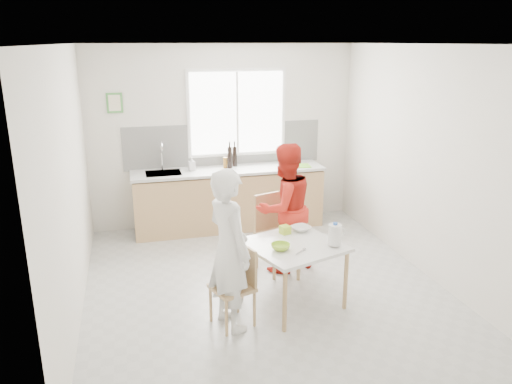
{
  "coord_description": "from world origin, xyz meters",
  "views": [
    {
      "loc": [
        -1.4,
        -5.07,
        2.73
      ],
      "look_at": [
        -0.03,
        0.2,
        1.08
      ],
      "focal_mm": 35.0,
      "sensor_mm": 36.0,
      "label": 1
    }
  ],
  "objects_px": {
    "dining_table": "(293,250)",
    "person_red": "(284,208)",
    "chair_left": "(237,282)",
    "bowl_white": "(301,229)",
    "wine_bottle_b": "(235,156)",
    "wine_bottle_a": "(230,157)",
    "chair_far": "(275,229)",
    "person_white": "(229,250)",
    "bowl_green": "(281,247)",
    "milk_jug": "(335,234)"
  },
  "relations": [
    {
      "from": "chair_far",
      "to": "chair_left",
      "type": "bearing_deg",
      "value": -141.65
    },
    {
      "from": "chair_left",
      "to": "bowl_white",
      "type": "xyz_separation_m",
      "value": [
        0.86,
        0.56,
        0.28
      ]
    },
    {
      "from": "bowl_green",
      "to": "milk_jug",
      "type": "bearing_deg",
      "value": -5.0
    },
    {
      "from": "dining_table",
      "to": "person_red",
      "type": "relative_size",
      "value": 0.72
    },
    {
      "from": "bowl_green",
      "to": "milk_jug",
      "type": "xyz_separation_m",
      "value": [
        0.57,
        -0.05,
        0.1
      ]
    },
    {
      "from": "dining_table",
      "to": "milk_jug",
      "type": "bearing_deg",
      "value": -22.18
    },
    {
      "from": "chair_far",
      "to": "person_white",
      "type": "height_order",
      "value": "person_white"
    },
    {
      "from": "chair_left",
      "to": "person_white",
      "type": "height_order",
      "value": "person_white"
    },
    {
      "from": "milk_jug",
      "to": "wine_bottle_b",
      "type": "xyz_separation_m",
      "value": [
        -0.46,
        2.75,
        0.25
      ]
    },
    {
      "from": "chair_far",
      "to": "wine_bottle_b",
      "type": "bearing_deg",
      "value": 75.61
    },
    {
      "from": "chair_far",
      "to": "person_red",
      "type": "height_order",
      "value": "person_red"
    },
    {
      "from": "dining_table",
      "to": "chair_far",
      "type": "relative_size",
      "value": 1.2
    },
    {
      "from": "bowl_green",
      "to": "wine_bottle_b",
      "type": "xyz_separation_m",
      "value": [
        0.11,
        2.7,
        0.34
      ]
    },
    {
      "from": "chair_left",
      "to": "chair_far",
      "type": "height_order",
      "value": "chair_far"
    },
    {
      "from": "milk_jug",
      "to": "bowl_white",
      "type": "bearing_deg",
      "value": 92.53
    },
    {
      "from": "chair_far",
      "to": "milk_jug",
      "type": "relative_size",
      "value": 3.97
    },
    {
      "from": "chair_far",
      "to": "person_red",
      "type": "xyz_separation_m",
      "value": [
        0.11,
        -0.04,
        0.27
      ]
    },
    {
      "from": "dining_table",
      "to": "wine_bottle_b",
      "type": "relative_size",
      "value": 3.82
    },
    {
      "from": "person_red",
      "to": "bowl_green",
      "type": "bearing_deg",
      "value": 51.44
    },
    {
      "from": "dining_table",
      "to": "wine_bottle_b",
      "type": "bearing_deg",
      "value": 91.45
    },
    {
      "from": "chair_left",
      "to": "chair_far",
      "type": "xyz_separation_m",
      "value": [
        0.72,
        1.11,
        0.08
      ]
    },
    {
      "from": "dining_table",
      "to": "chair_far",
      "type": "bearing_deg",
      "value": 85.76
    },
    {
      "from": "chair_far",
      "to": "bowl_white",
      "type": "height_order",
      "value": "chair_far"
    },
    {
      "from": "wine_bottle_a",
      "to": "wine_bottle_b",
      "type": "bearing_deg",
      "value": 45.37
    },
    {
      "from": "dining_table",
      "to": "person_white",
      "type": "bearing_deg",
      "value": -161.18
    },
    {
      "from": "dining_table",
      "to": "person_white",
      "type": "height_order",
      "value": "person_white"
    },
    {
      "from": "chair_left",
      "to": "person_red",
      "type": "height_order",
      "value": "person_red"
    },
    {
      "from": "person_red",
      "to": "bowl_green",
      "type": "height_order",
      "value": "person_red"
    },
    {
      "from": "dining_table",
      "to": "chair_left",
      "type": "xyz_separation_m",
      "value": [
        -0.65,
        -0.22,
        -0.18
      ]
    },
    {
      "from": "dining_table",
      "to": "wine_bottle_b",
      "type": "xyz_separation_m",
      "value": [
        -0.07,
        2.58,
        0.45
      ]
    },
    {
      "from": "milk_jug",
      "to": "wine_bottle_a",
      "type": "height_order",
      "value": "wine_bottle_a"
    },
    {
      "from": "dining_table",
      "to": "person_white",
      "type": "relative_size",
      "value": 0.71
    },
    {
      "from": "wine_bottle_a",
      "to": "person_red",
      "type": "bearing_deg",
      "value": -78.53
    },
    {
      "from": "dining_table",
      "to": "milk_jug",
      "type": "xyz_separation_m",
      "value": [
        0.4,
        -0.16,
        0.2
      ]
    },
    {
      "from": "chair_left",
      "to": "wine_bottle_a",
      "type": "relative_size",
      "value": 2.52
    },
    {
      "from": "bowl_white",
      "to": "milk_jug",
      "type": "height_order",
      "value": "milk_jug"
    },
    {
      "from": "chair_far",
      "to": "person_red",
      "type": "bearing_deg",
      "value": -40.12
    },
    {
      "from": "bowl_white",
      "to": "dining_table",
      "type": "bearing_deg",
      "value": -121.37
    },
    {
      "from": "dining_table",
      "to": "person_red",
      "type": "distance_m",
      "value": 0.88
    },
    {
      "from": "dining_table",
      "to": "chair_left",
      "type": "relative_size",
      "value": 1.42
    },
    {
      "from": "wine_bottle_b",
      "to": "bowl_white",
      "type": "bearing_deg",
      "value": -83.2
    },
    {
      "from": "person_white",
      "to": "milk_jug",
      "type": "bearing_deg",
      "value": -104.35
    },
    {
      "from": "dining_table",
      "to": "person_red",
      "type": "bearing_deg",
      "value": 78.57
    },
    {
      "from": "chair_left",
      "to": "chair_far",
      "type": "bearing_deg",
      "value": 128.35
    },
    {
      "from": "chair_far",
      "to": "wine_bottle_b",
      "type": "distance_m",
      "value": 1.78
    },
    {
      "from": "person_red",
      "to": "milk_jug",
      "type": "distance_m",
      "value": 1.04
    },
    {
      "from": "chair_far",
      "to": "bowl_green",
      "type": "distance_m",
      "value": 1.05
    },
    {
      "from": "milk_jug",
      "to": "person_white",
      "type": "bearing_deg",
      "value": 165.65
    },
    {
      "from": "chair_left",
      "to": "bowl_green",
      "type": "height_order",
      "value": "chair_left"
    },
    {
      "from": "person_white",
      "to": "bowl_white",
      "type": "xyz_separation_m",
      "value": [
        0.94,
        0.58,
        -0.09
      ]
    }
  ]
}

